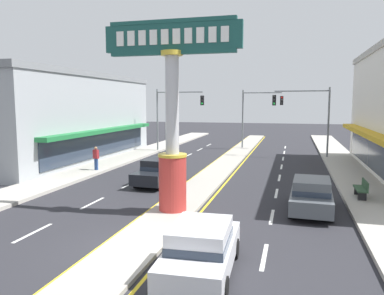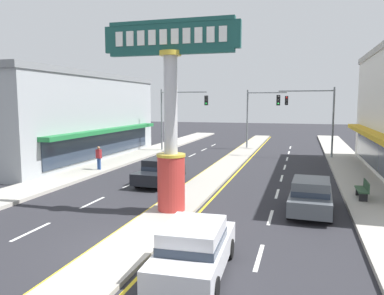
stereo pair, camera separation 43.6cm
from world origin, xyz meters
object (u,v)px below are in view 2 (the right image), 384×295
Objects in this scene: traffic_light_right_side at (312,110)px; pedestrian_near_kerb at (99,156)px; traffic_light_left_side at (178,109)px; sedan_far_right_lane at (194,248)px; district_sign at (171,122)px; sedan_near_right_lane at (311,195)px; sedan_near_left_lane at (160,171)px; street_bench at (363,189)px; traffic_light_median_far at (262,109)px; storefront_left at (56,117)px.

traffic_light_right_side reaches higher than pedestrian_near_kerb.
sedan_far_right_lane is (8.90, -25.47, -3.46)m from traffic_light_left_side.
traffic_light_left_side is 12.51m from traffic_light_right_side.
pedestrian_near_kerb is at bearing -142.88° from traffic_light_right_side.
sedan_near_right_lane is (5.95, 1.77, -3.25)m from district_sign.
sedan_near_left_lane reaches higher than street_bench.
district_sign is at bearing -152.60° from street_bench.
district_sign is 1.87× the size of sedan_near_left_lane.
traffic_light_median_far is (1.41, 24.29, 0.16)m from district_sign.
traffic_light_right_side is at bearing 81.70° from sedan_far_right_lane.
pedestrian_near_kerb reaches higher than sedan_near_right_lane.
street_bench is 17.09m from pedestrian_near_kerb.
traffic_light_median_far is at bearing 109.55° from street_bench.
traffic_light_left_side is 22.10m from sedan_near_right_lane.
storefront_left is 23.80m from sedan_near_right_lane.
district_sign reaches higher than storefront_left.
storefront_left is 25.08m from street_bench.
sedan_near_right_lane is at bearing -78.59° from traffic_light_median_far.
traffic_light_median_far reaches higher than pedestrian_near_kerb.
sedan_near_right_lane and sedan_far_right_lane have the same top height.
pedestrian_near_kerb is (-9.63, -16.28, -3.08)m from traffic_light_median_far.
sedan_near_left_lane is at bearing 115.51° from sedan_far_right_lane.
traffic_light_left_side is 27.20m from sedan_far_right_lane.
storefront_left is at bearing -144.72° from traffic_light_median_far.
sedan_near_right_lane is at bearing -133.88° from street_bench.
storefront_left is 14.56m from sedan_near_left_lane.
street_bench is (23.48, -8.28, -3.02)m from storefront_left.
district_sign is 20.83m from traffic_light_left_side.
traffic_light_median_far reaches higher than sedan_near_left_lane.
traffic_light_right_side and traffic_light_median_far have the same top height.
district_sign is 24.33m from traffic_light_median_far.
sedan_near_left_lane is at bearing 115.63° from district_sign.
sedan_near_right_lane is at bearing -90.96° from traffic_light_right_side.
street_bench is (11.12, -1.13, -0.14)m from sedan_near_left_lane.
street_bench is (2.52, 2.62, -0.14)m from sedan_near_right_lane.
traffic_light_left_side and traffic_light_right_side have the same top height.
pedestrian_near_kerb is at bearing 156.25° from sedan_near_right_lane.
sedan_far_right_lane is 2.65× the size of pedestrian_near_kerb.
traffic_light_right_side reaches higher than street_bench.
sedan_near_right_lane is (20.96, -10.90, -2.88)m from storefront_left.
district_sign is at bearing -108.22° from traffic_light_right_side.
pedestrian_near_kerb is at bearing -120.61° from traffic_light_median_far.
traffic_light_right_side is (12.48, -0.92, 0.00)m from traffic_light_left_side.
sedan_far_right_lane is at bearing -64.61° from district_sign.
traffic_light_median_far is at bearing 132.20° from traffic_light_right_side.
sedan_far_right_lane is 11.56m from street_bench.
district_sign is 7.00m from sedan_far_right_lane.
sedan_far_right_lane is (17.66, -18.27, -2.88)m from storefront_left.
traffic_light_median_far is at bearing 86.69° from district_sign.
storefront_left is 3.28× the size of traffic_light_median_far.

